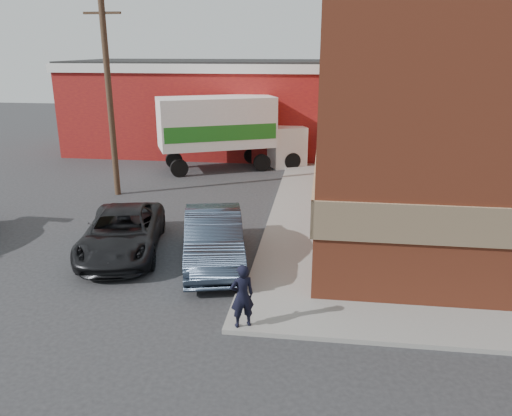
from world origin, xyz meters
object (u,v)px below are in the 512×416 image
at_px(sedan, 214,238).
at_px(suv_a, 122,232).
at_px(utility_pole, 109,87).
at_px(brick_building, 504,93).
at_px(box_truck, 231,128).
at_px(man, 242,296).
at_px(warehouse, 204,105).

bearing_deg(sedan, suv_a, 159.87).
bearing_deg(suv_a, sedan, -19.18).
bearing_deg(utility_pole, brick_building, -0.02).
relative_size(utility_pole, suv_a, 1.78).
distance_m(utility_pole, box_truck, 7.45).
xyz_separation_m(man, sedan, (-1.49, 3.74, -0.09)).
xyz_separation_m(sedan, box_truck, (-1.76, 12.44, 1.44)).
bearing_deg(brick_building, warehouse, 142.80).
relative_size(man, box_truck, 0.19).
bearing_deg(utility_pole, suv_a, -65.98).
distance_m(utility_pole, man, 13.47).
xyz_separation_m(brick_building, utility_pole, (-16.00, 0.00, 0.06)).
distance_m(brick_building, warehouse, 18.30).
bearing_deg(box_truck, suv_a, -120.42).
xyz_separation_m(man, suv_a, (-4.57, 4.10, -0.19)).
bearing_deg(brick_building, box_truck, 154.47).
distance_m(man, suv_a, 6.14).
relative_size(man, sedan, 0.32).
bearing_deg(man, brick_building, -154.97).
relative_size(warehouse, suv_a, 3.22).
xyz_separation_m(utility_pole, sedan, (5.95, -6.81, -3.94)).
bearing_deg(box_truck, warehouse, 92.46).
xyz_separation_m(brick_building, sedan, (-10.04, -6.80, -3.88)).
bearing_deg(brick_building, utility_pole, 179.98).
bearing_deg(box_truck, man, -102.83).
height_order(sedan, suv_a, sedan).
bearing_deg(man, suv_a, -67.83).
distance_m(sedan, box_truck, 12.65).
relative_size(utility_pole, man, 5.79).
relative_size(suv_a, box_truck, 0.62).
distance_m(warehouse, man, 22.44).
relative_size(brick_building, warehouse, 1.12).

